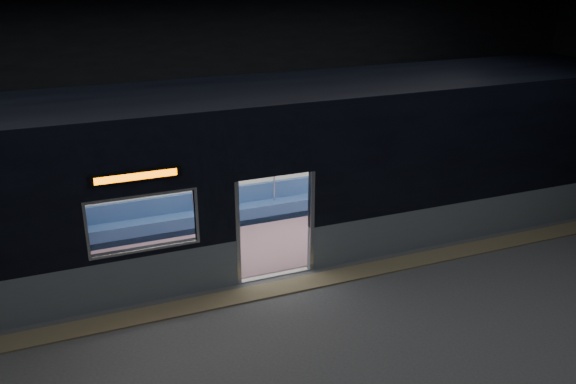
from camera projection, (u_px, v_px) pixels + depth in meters
station_floor at (296, 303)px, 10.84m from camera, size 24.00×14.00×0.01m
station_envelope at (298, 99)px, 9.50m from camera, size 24.00×14.00×5.00m
tactile_strip at (285, 287)px, 11.30m from camera, size 22.80×0.50×0.03m
metro_car at (249, 162)px, 12.36m from camera, size 18.00×3.04×3.35m
passenger at (379, 172)px, 14.87m from camera, size 0.45×0.74×1.43m
handbag at (384, 180)px, 14.71m from camera, size 0.29×0.25×0.14m
transit_map at (408, 139)px, 15.25m from camera, size 0.96×0.03×0.63m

